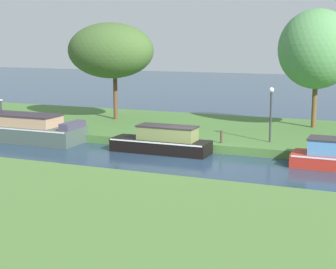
{
  "coord_description": "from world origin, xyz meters",
  "views": [
    {
      "loc": [
        8.29,
        -21.87,
        5.4
      ],
      "look_at": [
        -1.35,
        1.2,
        0.9
      ],
      "focal_mm": 57.45,
      "sensor_mm": 36.0,
      "label": 1
    }
  ],
  "objects": [
    {
      "name": "lamp_post",
      "position": [
        2.97,
        3.77,
        2.1
      ],
      "size": [
        0.24,
        0.24,
        2.67
      ],
      "color": "#333338",
      "rests_on": "riverbank_far"
    },
    {
      "name": "riverbank_near",
      "position": [
        0.0,
        -9.0,
        0.2
      ],
      "size": [
        72.0,
        10.0,
        0.4
      ],
      "primitive_type": "cube",
      "color": "#517938",
      "rests_on": "ground_plane"
    },
    {
      "name": "black_narrowboat",
      "position": [
        -1.63,
        1.2,
        0.54
      ],
      "size": [
        4.79,
        1.45,
        1.32
      ],
      "color": "black",
      "rests_on": "ground_plane"
    },
    {
      "name": "willow_tree_left",
      "position": [
        -7.57,
        7.04,
        4.65
      ],
      "size": [
        5.52,
        3.82,
        5.93
      ],
      "color": "brown",
      "rests_on": "riverbank_far"
    },
    {
      "name": "willow_tree_centre",
      "position": [
        4.31,
        9.0,
        4.79
      ],
      "size": [
        4.24,
        4.58,
        6.61
      ],
      "color": "brown",
      "rests_on": "riverbank_far"
    },
    {
      "name": "slate_cruiser",
      "position": [
        -10.16,
        1.2,
        0.71
      ],
      "size": [
        7.21,
        2.14,
        2.05
      ],
      "color": "#425249",
      "rests_on": "ground_plane"
    },
    {
      "name": "mooring_post_far",
      "position": [
        5.86,
        2.63,
        0.66
      ],
      "size": [
        0.15,
        0.15,
        0.52
      ],
      "primitive_type": "cylinder",
      "color": "#43411E",
      "rests_on": "riverbank_far"
    },
    {
      "name": "riverbank_far",
      "position": [
        0.0,
        7.0,
        0.2
      ],
      "size": [
        72.0,
        10.0,
        0.4
      ],
      "primitive_type": "cube",
      "color": "#477234",
      "rests_on": "ground_plane"
    },
    {
      "name": "mooring_post_near",
      "position": [
        0.85,
        2.63,
        0.7
      ],
      "size": [
        0.12,
        0.12,
        0.61
      ],
      "primitive_type": "cylinder",
      "color": "#46362A",
      "rests_on": "riverbank_far"
    },
    {
      "name": "ground_plane",
      "position": [
        0.0,
        0.0,
        0.0
      ],
      "size": [
        120.0,
        120.0,
        0.0
      ],
      "primitive_type": "plane",
      "color": "#243A51"
    }
  ]
}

